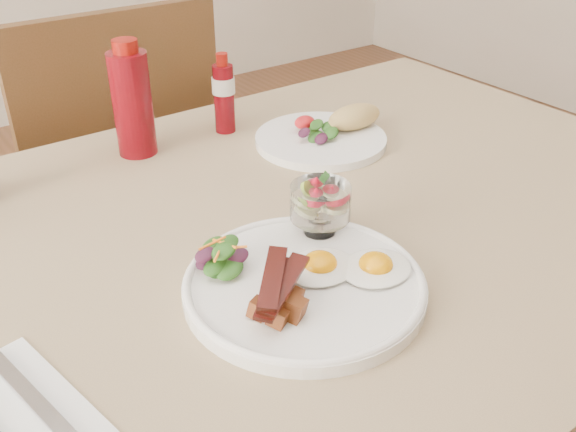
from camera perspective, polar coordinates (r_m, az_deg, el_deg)
name	(u,v)px	position (r m, az deg, el deg)	size (l,w,h in m)	color
table	(284,274)	(0.93, -0.40, -5.20)	(1.33, 0.88, 0.75)	#57341B
chair_far	(115,183)	(1.51, -15.15, 2.83)	(0.42, 0.42, 0.93)	#57341B
main_plate	(304,286)	(0.74, 1.46, -6.24)	(0.28, 0.28, 0.02)	white
fried_eggs	(348,266)	(0.75, 5.34, -4.42)	(0.14, 0.12, 0.02)	white
bacon_potato_pile	(279,295)	(0.68, -0.76, -7.04)	(0.10, 0.09, 0.04)	brown
side_salad	(223,258)	(0.75, -5.84, -3.76)	(0.07, 0.07, 0.04)	#1F4913
fruit_cup	(320,202)	(0.80, 2.88, 1.21)	(0.08, 0.08, 0.08)	white
second_plate	(329,133)	(1.11, 3.65, 7.38)	(0.24, 0.22, 0.06)	white
ketchup_bottle	(132,102)	(1.07, -13.68, 9.82)	(0.08, 0.08, 0.19)	#62050C
hot_sauce_bottle	(224,94)	(1.13, -5.73, 10.70)	(0.05, 0.05, 0.14)	#62050C
napkin_cutlery	(20,423)	(0.65, -22.76, -16.58)	(0.15, 0.23, 0.01)	white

